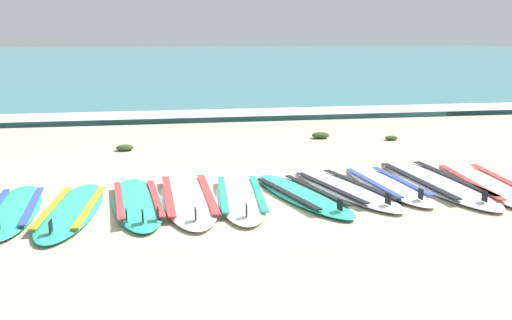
% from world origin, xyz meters
% --- Properties ---
extents(ground_plane, '(80.00, 80.00, 0.00)m').
position_xyz_m(ground_plane, '(0.00, 0.00, 0.00)').
color(ground_plane, '#B7AD93').
extents(sea, '(80.00, 60.00, 0.10)m').
position_xyz_m(sea, '(0.00, 35.52, 0.05)').
color(sea, teal).
rests_on(sea, ground).
extents(wave_foam_strip, '(80.00, 1.19, 0.11)m').
position_xyz_m(wave_foam_strip, '(0.00, 6.11, 0.06)').
color(wave_foam_strip, white).
rests_on(wave_foam_strip, ground).
extents(surfboard_0, '(0.55, 1.95, 0.18)m').
position_xyz_m(surfboard_0, '(-2.19, -0.17, 0.04)').
color(surfboard_0, '#2DB793').
rests_on(surfboard_0, ground).
extents(surfboard_1, '(0.72, 2.09, 0.18)m').
position_xyz_m(surfboard_1, '(-1.63, -0.28, 0.04)').
color(surfboard_1, '#2DB793').
rests_on(surfboard_1, ground).
extents(surfboard_2, '(0.64, 2.07, 0.18)m').
position_xyz_m(surfboard_2, '(-0.99, -0.12, 0.04)').
color(surfboard_2, '#2DB793').
rests_on(surfboard_2, ground).
extents(surfboard_3, '(0.58, 2.30, 0.18)m').
position_xyz_m(surfboard_3, '(-0.47, -0.03, 0.04)').
color(surfboard_3, silver).
rests_on(surfboard_3, ground).
extents(surfboard_4, '(0.72, 2.13, 0.18)m').
position_xyz_m(surfboard_4, '(0.08, -0.09, 0.04)').
color(surfboard_4, silver).
rests_on(surfboard_4, ground).
extents(surfboard_5, '(0.94, 2.03, 0.18)m').
position_xyz_m(surfboard_5, '(0.74, -0.14, 0.04)').
color(surfboard_5, '#2DB793').
rests_on(surfboard_5, ground).
extents(surfboard_6, '(0.97, 2.14, 0.18)m').
position_xyz_m(surfboard_6, '(1.27, 0.02, 0.04)').
color(surfboard_6, white).
rests_on(surfboard_6, ground).
extents(surfboard_7, '(0.62, 2.00, 0.18)m').
position_xyz_m(surfboard_7, '(1.81, 0.11, 0.04)').
color(surfboard_7, white).
rests_on(surfboard_7, ground).
extents(surfboard_8, '(0.74, 2.55, 0.18)m').
position_xyz_m(surfboard_8, '(2.41, 0.13, 0.04)').
color(surfboard_8, white).
rests_on(surfboard_8, ground).
extents(surfboard_9, '(0.83, 2.39, 0.18)m').
position_xyz_m(surfboard_9, '(2.95, -0.07, 0.04)').
color(surfboard_9, white).
rests_on(surfboard_9, ground).
extents(seaweed_clump_near_shoreline, '(0.30, 0.24, 0.10)m').
position_xyz_m(seaweed_clump_near_shoreline, '(2.00, 3.40, 0.05)').
color(seaweed_clump_near_shoreline, '#384723').
rests_on(seaweed_clump_near_shoreline, ground).
extents(seaweed_clump_mid_sand, '(0.26, 0.21, 0.09)m').
position_xyz_m(seaweed_clump_mid_sand, '(-1.20, 2.90, 0.05)').
color(seaweed_clump_mid_sand, '#384723').
rests_on(seaweed_clump_mid_sand, ground).
extents(seaweed_clump_by_the_boards, '(0.21, 0.17, 0.07)m').
position_xyz_m(seaweed_clump_by_the_boards, '(3.09, 3.02, 0.04)').
color(seaweed_clump_by_the_boards, '#384723').
rests_on(seaweed_clump_by_the_boards, ground).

